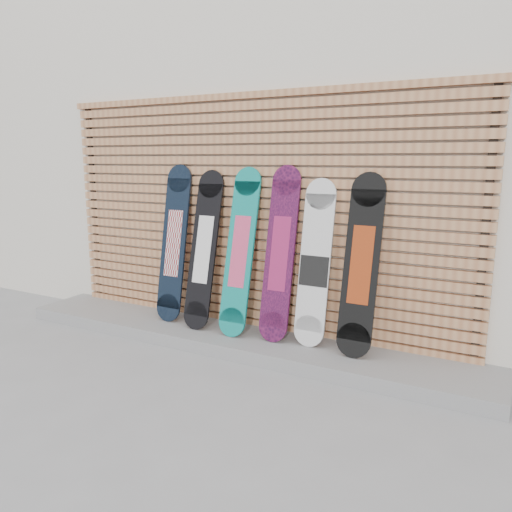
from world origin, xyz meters
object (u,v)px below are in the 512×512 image
Objects in this scene: snowboard_2 at (240,252)px; snowboard_5 at (361,265)px; snowboard_1 at (204,249)px; snowboard_4 at (315,264)px; snowboard_3 at (280,254)px; snowboard_0 at (174,243)px.

snowboard_5 is at bearing 1.22° from snowboard_2.
snowboard_1 is 0.40m from snowboard_2.
snowboard_1 is 1.04× the size of snowboard_4.
snowboard_5 is (0.41, -0.03, 0.04)m from snowboard_4.
snowboard_1 is 0.97× the size of snowboard_3.
snowboard_1 reaches higher than snowboard_4.
snowboard_2 is 1.12m from snowboard_5.
snowboard_2 is 1.02× the size of snowboard_5.
snowboard_3 is (0.39, 0.03, 0.01)m from snowboard_2.
snowboard_1 is 1.52m from snowboard_5.
snowboard_3 reaches higher than snowboard_4.
snowboard_3 reaches higher than snowboard_5.
snowboard_5 is (1.12, 0.02, -0.01)m from snowboard_2.
snowboard_0 is 1.00× the size of snowboard_3.
snowboard_3 is at bearing 4.51° from snowboard_2.
snowboard_5 is at bearing -0.42° from snowboard_0.
snowboard_4 is 0.96× the size of snowboard_5.
snowboard_3 is 1.03× the size of snowboard_5.
snowboard_3 is (1.16, -0.01, 0.00)m from snowboard_0.
snowboard_4 is (0.32, 0.02, -0.06)m from snowboard_3.
snowboard_3 is at bearing 179.48° from snowboard_5.
snowboard_3 reaches higher than snowboard_0.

